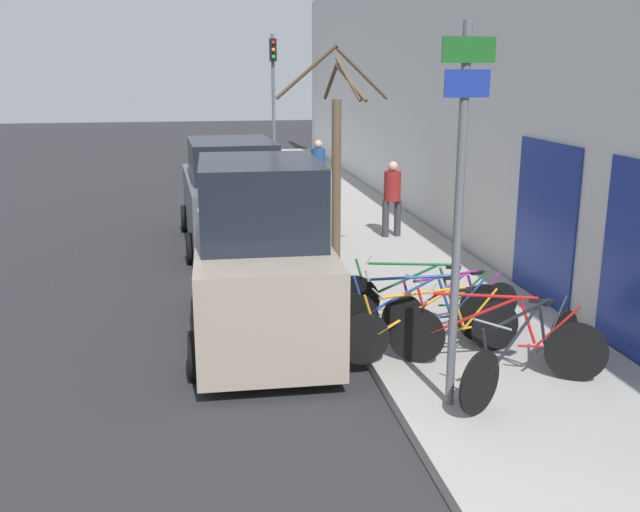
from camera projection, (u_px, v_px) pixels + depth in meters
ground_plane at (253, 261)px, 14.02m from camera, size 80.00×80.00×0.00m
sidewalk_curb at (352, 223)px, 17.10m from camera, size 3.20×32.00×0.15m
building_facade at (428, 88)px, 16.51m from camera, size 0.23×32.00×6.50m
signpost at (459, 205)px, 7.14m from camera, size 0.53×0.11×3.95m
bicycle_0 at (525, 354)px, 7.98m from camera, size 2.07×1.45×0.96m
bicycle_1 at (494, 339)px, 8.42m from camera, size 2.30×1.18×0.98m
bicycle_2 at (431, 328)px, 8.83m from camera, size 2.40×0.44×0.90m
bicycle_3 at (418, 313)px, 9.34m from camera, size 2.35×0.52×0.93m
bicycle_4 at (452, 306)px, 9.75m from camera, size 2.10×0.57×0.84m
bicycle_5 at (419, 300)px, 9.86m from camera, size 2.30×1.02×0.96m
parked_car_0 at (260, 261)px, 9.70m from camera, size 2.01×4.15×2.51m
parked_car_1 at (232, 197)px, 15.10m from camera, size 2.26×4.79×2.24m
pedestrian_near at (392, 193)px, 15.19m from camera, size 0.42×0.36×1.62m
pedestrian_far at (318, 167)px, 19.13m from camera, size 0.44×0.37×1.68m
street_tree at (337, 163)px, 12.35m from camera, size 1.98×1.36×3.92m
traffic_light at (273, 91)px, 21.06m from camera, size 0.20×0.30×4.50m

